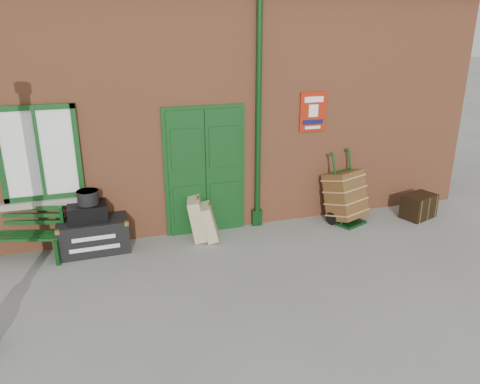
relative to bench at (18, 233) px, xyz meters
name	(u,v)px	position (x,y,z in m)	size (l,w,h in m)	color
ground	(248,266)	(3.37, -1.32, -0.43)	(80.00, 80.00, 0.00)	gray
station_building	(195,94)	(3.36, 2.18, 1.73)	(10.30, 4.30, 4.36)	#A15734
bench	(18,233)	(0.00, 0.00, 0.00)	(1.46, 0.80, 0.87)	#103C15
houdini_trunk	(94,235)	(1.12, -0.07, -0.16)	(1.10, 0.61, 0.55)	black
strongbox	(88,212)	(1.07, -0.07, 0.25)	(0.61, 0.44, 0.28)	black
hatbox	(88,197)	(1.10, -0.07, 0.50)	(0.33, 0.33, 0.22)	black
suitcase_back	(197,218)	(2.85, -0.11, -0.06)	(0.21, 0.51, 0.72)	tan
suitcase_front	(209,222)	(3.03, -0.21, -0.11)	(0.18, 0.46, 0.62)	tan
porter_trolley	(345,196)	(5.65, -0.21, 0.07)	(0.84, 0.87, 1.32)	#0D3412
dark_trunk	(419,206)	(7.11, -0.46, -0.21)	(0.63, 0.41, 0.46)	black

